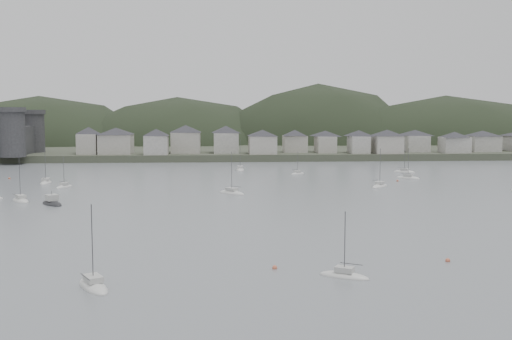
{
  "coord_description": "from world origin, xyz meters",
  "views": [
    {
      "loc": [
        -10.99,
        -83.55,
        21.63
      ],
      "look_at": [
        0.0,
        75.0,
        6.0
      ],
      "focal_mm": 42.46,
      "sensor_mm": 36.0,
      "label": 1
    }
  ],
  "objects": [
    {
      "name": "ground",
      "position": [
        0.0,
        0.0,
        0.0
      ],
      "size": [
        900.0,
        900.0,
        0.0
      ],
      "primitive_type": "plane",
      "color": "slate",
      "rests_on": "ground"
    },
    {
      "name": "far_shore_land",
      "position": [
        0.0,
        295.0,
        1.5
      ],
      "size": [
        900.0,
        250.0,
        3.0
      ],
      "primitive_type": "cube",
      "color": "#383D2D",
      "rests_on": "ground"
    },
    {
      "name": "forested_ridge",
      "position": [
        4.83,
        269.4,
        -11.28
      ],
      "size": [
        851.55,
        103.94,
        102.57
      ],
      "color": "black",
      "rests_on": "ground"
    },
    {
      "name": "waterfront_town",
      "position": [
        50.59,
        183.34,
        8.66
      ],
      "size": [
        451.48,
        28.46,
        12.92
      ],
      "color": "#9F9B92",
      "rests_on": "far_shore_land"
    },
    {
      "name": "sailboat_lead",
      "position": [
        -25.91,
        -9.92,
        0.18
      ],
      "size": [
        6.13,
        8.37,
        11.1
      ],
      "rotation": [
        0.0,
        0.0,
        0.49
      ],
      "color": "silver",
      "rests_on": "ground"
    },
    {
      "name": "moored_fleet",
      "position": [
        -21.43,
        65.14,
        0.18
      ],
      "size": [
        224.89,
        156.63,
        13.26
      ],
      "color": "silver",
      "rests_on": "ground"
    },
    {
      "name": "motor_launch_far",
      "position": [
        -48.5,
        57.68,
        0.29
      ],
      "size": [
        7.48,
        8.63,
        4.01
      ],
      "rotation": [
        0.0,
        0.0,
        3.78
      ],
      "color": "black",
      "rests_on": "ground"
    },
    {
      "name": "mooring_buoys",
      "position": [
        13.01,
        51.76,
        0.15
      ],
      "size": [
        153.07,
        115.78,
        0.7
      ],
      "color": "#C96143",
      "rests_on": "ground"
    }
  ]
}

